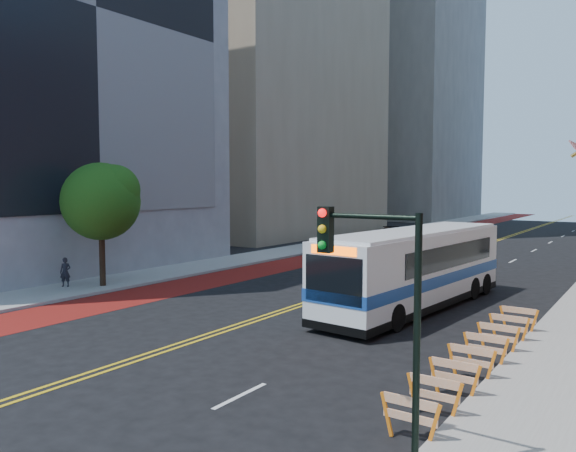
% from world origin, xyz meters
% --- Properties ---
extents(ground, '(160.00, 160.00, 0.00)m').
position_xyz_m(ground, '(0.00, 0.00, 0.00)').
color(ground, black).
rests_on(ground, ground).
extents(sidewalk_left, '(4.00, 140.00, 0.15)m').
position_xyz_m(sidewalk_left, '(-12.00, 30.00, 0.07)').
color(sidewalk_left, gray).
rests_on(sidewalk_left, ground).
extents(bus_lane_paint, '(3.60, 140.00, 0.01)m').
position_xyz_m(bus_lane_paint, '(-8.10, 30.00, 0.00)').
color(bus_lane_paint, maroon).
rests_on(bus_lane_paint, ground).
extents(center_line_inner, '(0.14, 140.00, 0.01)m').
position_xyz_m(center_line_inner, '(-0.18, 30.00, 0.00)').
color(center_line_inner, gold).
rests_on(center_line_inner, ground).
extents(center_line_outer, '(0.14, 140.00, 0.01)m').
position_xyz_m(center_line_outer, '(0.18, 30.00, 0.00)').
color(center_line_outer, gold).
rests_on(center_line_outer, ground).
extents(lane_dashes, '(0.14, 98.20, 0.01)m').
position_xyz_m(lane_dashes, '(4.80, 38.00, 0.01)').
color(lane_dashes, silver).
rests_on(lane_dashes, ground).
extents(grey_building_left, '(14.10, 24.00, 30.00)m').
position_xyz_m(grey_building_left, '(-20.90, 8.00, 15.01)').
color(grey_building_left, gray).
rests_on(grey_building_left, ground).
extents(midrise_left_far, '(20.00, 26.00, 65.00)m').
position_xyz_m(midrise_left_far, '(-24.00, 78.00, 32.50)').
color(midrise_left_far, slate).
rests_on(midrise_left_far, ground).
extents(construction_barriers, '(1.42, 10.91, 1.00)m').
position_xyz_m(construction_barriers, '(9.60, 3.42, 0.68)').
color(construction_barriers, orange).
rests_on(construction_barriers, ground).
extents(street_tree, '(4.20, 4.20, 6.70)m').
position_xyz_m(street_tree, '(-11.24, 6.04, 4.91)').
color(street_tree, black).
rests_on(street_tree, sidewalk_left).
extents(traffic_signal, '(2.21, 0.34, 5.07)m').
position_xyz_m(traffic_signal, '(9.41, -3.51, 3.72)').
color(traffic_signal, black).
rests_on(traffic_signal, sidewalk_right).
extents(transit_bus, '(4.06, 13.34, 3.61)m').
position_xyz_m(transit_bus, '(4.71, 10.94, 1.88)').
color(transit_bus, silver).
rests_on(transit_bus, ground).
extents(car_a, '(2.19, 4.61, 1.52)m').
position_xyz_m(car_a, '(-5.33, 23.49, 0.76)').
color(car_a, black).
rests_on(car_a, ground).
extents(car_b, '(2.38, 4.64, 1.46)m').
position_xyz_m(car_b, '(-2.43, 29.35, 0.73)').
color(car_b, black).
rests_on(car_b, ground).
extents(car_c, '(3.47, 5.13, 1.38)m').
position_xyz_m(car_c, '(-8.71, 38.31, 0.69)').
color(car_c, black).
rests_on(car_c, ground).
extents(pedestrian, '(0.69, 0.64, 1.58)m').
position_xyz_m(pedestrian, '(-12.69, 4.65, 0.94)').
color(pedestrian, black).
rests_on(pedestrian, sidewalk_left).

